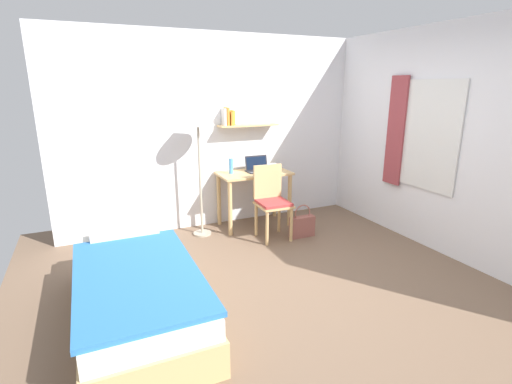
{
  "coord_description": "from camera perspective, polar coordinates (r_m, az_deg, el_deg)",
  "views": [
    {
      "loc": [
        -1.72,
        -2.97,
        1.92
      ],
      "look_at": [
        -0.15,
        0.51,
        0.85
      ],
      "focal_mm": 26.67,
      "sensor_mm": 36.0,
      "label": 1
    }
  ],
  "objects": [
    {
      "name": "ground_plane",
      "position": [
        3.93,
        5.16,
        -13.66
      ],
      "size": [
        5.28,
        5.28,
        0.0
      ],
      "primitive_type": "plane",
      "color": "brown"
    },
    {
      "name": "water_bottle",
      "position": [
        5.14,
        -3.77,
        3.9
      ],
      "size": [
        0.05,
        0.05,
        0.21
      ],
      "primitive_type": "cylinder",
      "color": "#4C99DB",
      "rests_on": "desk"
    },
    {
      "name": "wall_back",
      "position": [
        5.31,
        -5.33,
        8.93
      ],
      "size": [
        4.4,
        0.27,
        2.6
      ],
      "color": "white",
      "rests_on": "ground_plane"
    },
    {
      "name": "desk_chair",
      "position": [
        4.88,
        2.35,
        -1.06
      ],
      "size": [
        0.42,
        0.43,
        0.94
      ],
      "color": "tan",
      "rests_on": "ground_plane"
    },
    {
      "name": "handbag",
      "position": [
        5.03,
        6.93,
        -5.03
      ],
      "size": [
        0.34,
        0.11,
        0.44
      ],
      "color": "#99564C",
      "rests_on": "ground_plane"
    },
    {
      "name": "bed",
      "position": [
        3.48,
        -17.4,
        -14.01
      ],
      "size": [
        0.94,
        2.01,
        0.54
      ],
      "color": "tan",
      "rests_on": "ground_plane"
    },
    {
      "name": "book_stack",
      "position": [
        5.38,
        2.53,
        3.72
      ],
      "size": [
        0.2,
        0.24,
        0.08
      ],
      "color": "#3384C6",
      "rests_on": "desk"
    },
    {
      "name": "wall_right",
      "position": [
        4.83,
        26.96,
        6.65
      ],
      "size": [
        0.1,
        4.4,
        2.6
      ],
      "color": "white",
      "rests_on": "ground_plane"
    },
    {
      "name": "laptop",
      "position": [
        5.29,
        0.25,
        3.72
      ],
      "size": [
        0.34,
        0.22,
        0.21
      ],
      "color": "black",
      "rests_on": "desk"
    },
    {
      "name": "standing_lamp",
      "position": [
        4.82,
        -8.71,
        10.2
      ],
      "size": [
        0.41,
        0.41,
        1.67
      ],
      "color": "#B2A893",
      "rests_on": "ground_plane"
    },
    {
      "name": "desk",
      "position": [
        5.27,
        -0.3,
        1.34
      ],
      "size": [
        0.98,
        0.55,
        0.77
      ],
      "color": "tan",
      "rests_on": "ground_plane"
    }
  ]
}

